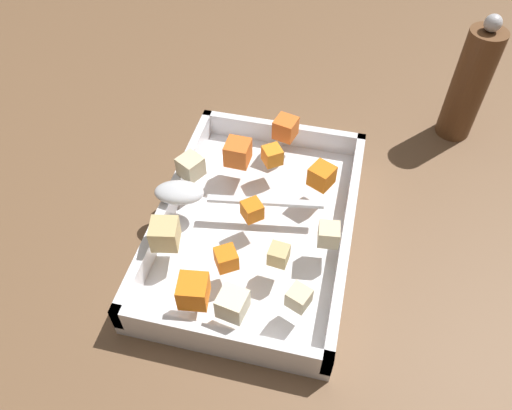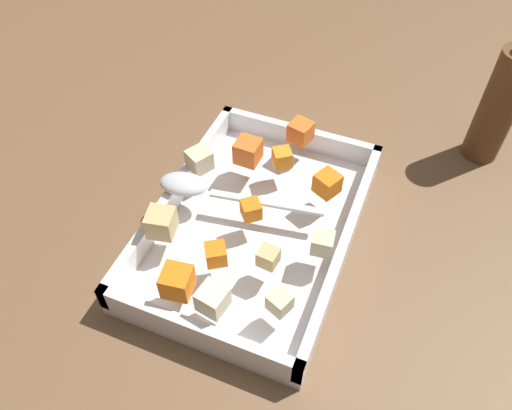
# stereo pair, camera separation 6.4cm
# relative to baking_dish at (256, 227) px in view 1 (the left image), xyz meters

# --- Properties ---
(ground_plane) EXTENTS (4.00, 4.00, 0.00)m
(ground_plane) POSITION_rel_baking_dish_xyz_m (0.02, 0.01, -0.01)
(ground_plane) COLOR brown
(baking_dish) EXTENTS (0.36, 0.25, 0.05)m
(baking_dish) POSITION_rel_baking_dish_xyz_m (0.00, 0.00, 0.00)
(baking_dish) COLOR silver
(baking_dish) RESTS_ON ground_plane
(carrot_chunk_corner_se) EXTENTS (0.03, 0.03, 0.02)m
(carrot_chunk_corner_se) POSITION_rel_baking_dish_xyz_m (0.09, -0.01, 0.05)
(carrot_chunk_corner_se) COLOR orange
(carrot_chunk_corner_se) RESTS_ON baking_dish
(carrot_chunk_far_right) EXTENTS (0.04, 0.04, 0.03)m
(carrot_chunk_far_right) POSITION_rel_baking_dish_xyz_m (-0.07, 0.07, 0.05)
(carrot_chunk_far_right) COLOR orange
(carrot_chunk_far_right) RESTS_ON baking_dish
(carrot_chunk_corner_ne) EXTENTS (0.04, 0.04, 0.03)m
(carrot_chunk_corner_ne) POSITION_rel_baking_dish_xyz_m (0.14, -0.04, 0.05)
(carrot_chunk_corner_ne) COLOR orange
(carrot_chunk_corner_ne) RESTS_ON baking_dish
(carrot_chunk_center) EXTENTS (0.04, 0.04, 0.03)m
(carrot_chunk_center) POSITION_rel_baking_dish_xyz_m (-0.15, 0.01, 0.05)
(carrot_chunk_center) COLOR orange
(carrot_chunk_center) RESTS_ON baking_dish
(carrot_chunk_front_center) EXTENTS (0.03, 0.03, 0.02)m
(carrot_chunk_front_center) POSITION_rel_baking_dish_xyz_m (-0.09, 0.00, 0.05)
(carrot_chunk_front_center) COLOR orange
(carrot_chunk_front_center) RESTS_ON baking_dish
(carrot_chunk_near_right) EXTENTS (0.03, 0.03, 0.03)m
(carrot_chunk_near_right) POSITION_rel_baking_dish_xyz_m (-0.08, -0.05, 0.05)
(carrot_chunk_near_right) COLOR orange
(carrot_chunk_near_right) RESTS_ON baking_dish
(carrot_chunk_heap_top) EXTENTS (0.03, 0.03, 0.02)m
(carrot_chunk_heap_top) POSITION_rel_baking_dish_xyz_m (0.01, -0.00, 0.05)
(carrot_chunk_heap_top) COLOR orange
(carrot_chunk_heap_top) RESTS_ON baking_dish
(potato_chunk_corner_sw) EXTENTS (0.03, 0.03, 0.03)m
(potato_chunk_corner_sw) POSITION_rel_baking_dish_xyz_m (0.03, 0.10, 0.05)
(potato_chunk_corner_sw) COLOR beige
(potato_chunk_corner_sw) RESTS_ON baking_dish
(potato_chunk_mid_right) EXTENTS (0.04, 0.04, 0.03)m
(potato_chunk_mid_right) POSITION_rel_baking_dish_xyz_m (-0.04, -0.10, 0.05)
(potato_chunk_mid_right) COLOR beige
(potato_chunk_mid_right) RESTS_ON baking_dish
(potato_chunk_back_center) EXTENTS (0.03, 0.03, 0.02)m
(potato_chunk_back_center) POSITION_rel_baking_dish_xyz_m (0.12, 0.08, 0.05)
(potato_chunk_back_center) COLOR beige
(potato_chunk_back_center) RESTS_ON baking_dish
(potato_chunk_far_left) EXTENTS (0.02, 0.02, 0.02)m
(potato_chunk_far_left) POSITION_rel_baking_dish_xyz_m (0.07, 0.04, 0.05)
(potato_chunk_far_left) COLOR tan
(potato_chunk_far_left) RESTS_ON baking_dish
(potato_chunk_rim_edge) EXTENTS (0.04, 0.04, 0.03)m
(potato_chunk_rim_edge) POSITION_rel_baking_dish_xyz_m (0.07, -0.09, 0.05)
(potato_chunk_rim_edge) COLOR tan
(potato_chunk_rim_edge) RESTS_ON baking_dish
(potato_chunk_corner_nw) EXTENTS (0.03, 0.03, 0.03)m
(potato_chunk_corner_nw) POSITION_rel_baking_dish_xyz_m (0.15, 0.01, 0.05)
(potato_chunk_corner_nw) COLOR beige
(potato_chunk_corner_nw) RESTS_ON baking_dish
(serving_spoon) EXTENTS (0.06, 0.22, 0.02)m
(serving_spoon) POSITION_rel_baking_dish_xyz_m (-0.00, -0.09, 0.04)
(serving_spoon) COLOR silver
(serving_spoon) RESTS_ON baking_dish
(pepper_mill) EXTENTS (0.05, 0.05, 0.20)m
(pepper_mill) POSITION_rel_baking_dish_xyz_m (-0.28, 0.26, 0.08)
(pepper_mill) COLOR brown
(pepper_mill) RESTS_ON ground_plane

